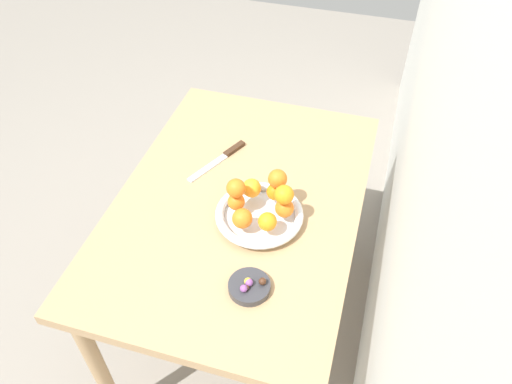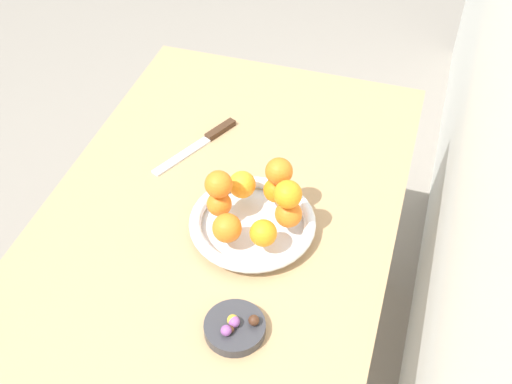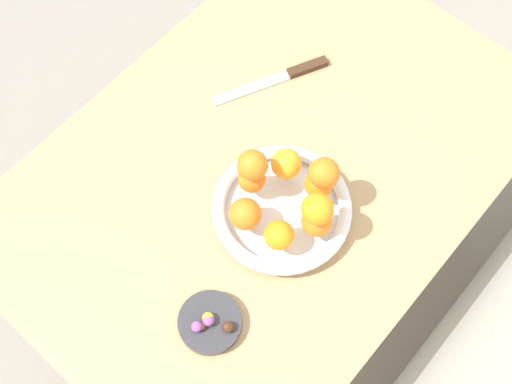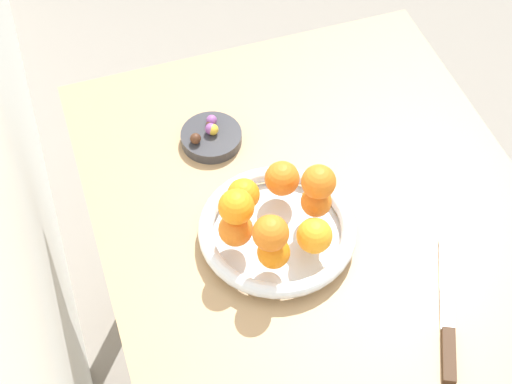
% 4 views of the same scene
% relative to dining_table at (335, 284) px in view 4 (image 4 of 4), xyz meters
% --- Properties ---
extents(dining_table, '(1.10, 0.76, 0.74)m').
position_rel_dining_table_xyz_m(dining_table, '(0.00, 0.00, 0.00)').
color(dining_table, tan).
rests_on(dining_table, ground_plane).
extents(fruit_bowl, '(0.27, 0.27, 0.04)m').
position_rel_dining_table_xyz_m(fruit_bowl, '(0.07, 0.09, 0.11)').
color(fruit_bowl, silver).
rests_on(fruit_bowl, dining_table).
extents(candy_dish, '(0.11, 0.11, 0.02)m').
position_rel_dining_table_xyz_m(candy_dish, '(0.31, 0.13, 0.10)').
color(candy_dish, '#333338').
rests_on(candy_dish, dining_table).
extents(orange_0, '(0.06, 0.06, 0.06)m').
position_rel_dining_table_xyz_m(orange_0, '(0.13, 0.05, 0.16)').
color(orange_0, orange).
rests_on(orange_0, fruit_bowl).
extents(orange_1, '(0.06, 0.06, 0.06)m').
position_rel_dining_table_xyz_m(orange_1, '(0.12, 0.13, 0.16)').
color(orange_1, orange).
rests_on(orange_1, fruit_bowl).
extents(orange_2, '(0.06, 0.06, 0.06)m').
position_rel_dining_table_xyz_m(orange_2, '(0.06, 0.16, 0.16)').
color(orange_2, orange).
rests_on(orange_2, fruit_bowl).
extents(orange_3, '(0.05, 0.05, 0.05)m').
position_rel_dining_table_xyz_m(orange_3, '(0.00, 0.12, 0.15)').
color(orange_3, orange).
rests_on(orange_3, fruit_bowl).
extents(orange_4, '(0.06, 0.06, 0.06)m').
position_rel_dining_table_xyz_m(orange_4, '(0.01, 0.04, 0.16)').
color(orange_4, orange).
rests_on(orange_4, fruit_bowl).
extents(orange_5, '(0.05, 0.05, 0.05)m').
position_rel_dining_table_xyz_m(orange_5, '(0.07, 0.02, 0.15)').
color(orange_5, orange).
rests_on(orange_5, fruit_bowl).
extents(orange_6, '(0.06, 0.06, 0.06)m').
position_rel_dining_table_xyz_m(orange_6, '(0.00, 0.12, 0.21)').
color(orange_6, orange).
rests_on(orange_6, orange_3).
extents(orange_7, '(0.06, 0.06, 0.06)m').
position_rel_dining_table_xyz_m(orange_7, '(0.07, 0.02, 0.21)').
color(orange_7, orange).
rests_on(orange_7, orange_5).
extents(orange_8, '(0.06, 0.06, 0.06)m').
position_rel_dining_table_xyz_m(orange_8, '(0.06, 0.16, 0.21)').
color(orange_8, orange).
rests_on(orange_8, orange_2).
extents(candy_ball_0, '(0.02, 0.02, 0.02)m').
position_rel_dining_table_xyz_m(candy_ball_0, '(0.31, 0.13, 0.12)').
color(candy_ball_0, gold).
rests_on(candy_ball_0, candy_dish).
extents(candy_ball_1, '(0.02, 0.02, 0.02)m').
position_rel_dining_table_xyz_m(candy_ball_1, '(0.34, 0.12, 0.12)').
color(candy_ball_1, '#8C4C99').
rests_on(candy_ball_1, candy_dish).
extents(candy_ball_2, '(0.02, 0.02, 0.02)m').
position_rel_dining_table_xyz_m(candy_ball_2, '(0.32, 0.13, 0.12)').
color(candy_ball_2, gold).
rests_on(candy_ball_2, candy_dish).
extents(candy_ball_3, '(0.01, 0.01, 0.01)m').
position_rel_dining_table_xyz_m(candy_ball_3, '(0.33, 0.13, 0.12)').
color(candy_ball_3, '#472819').
rests_on(candy_ball_3, candy_dish).
extents(candy_ball_4, '(0.02, 0.02, 0.02)m').
position_rel_dining_table_xyz_m(candy_ball_4, '(0.32, 0.13, 0.12)').
color(candy_ball_4, '#8C4C99').
rests_on(candy_ball_4, candy_dish).
extents(candy_ball_5, '(0.02, 0.02, 0.02)m').
position_rel_dining_table_xyz_m(candy_ball_5, '(0.30, 0.16, 0.12)').
color(candy_ball_5, '#472819').
rests_on(candy_ball_5, candy_dish).
extents(knife, '(0.24, 0.13, 0.01)m').
position_rel_dining_table_xyz_m(knife, '(-0.17, -0.11, 0.09)').
color(knife, '#3F2819').
rests_on(knife, dining_table).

